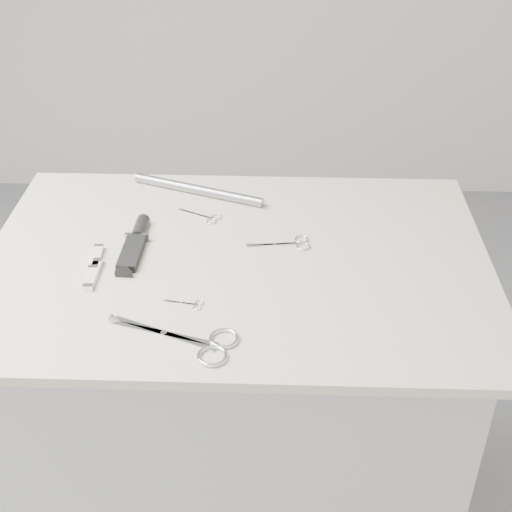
{
  "coord_description": "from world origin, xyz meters",
  "views": [
    {
      "loc": [
        0.08,
        -1.16,
        1.71
      ],
      "look_at": [
        0.04,
        0.01,
        0.92
      ],
      "focal_mm": 50.0,
      "sensor_mm": 36.0,
      "label": 1
    }
  ],
  "objects_px": {
    "large_shears": "(198,342)",
    "pocket_knife_a": "(96,258)",
    "embroidery_scissors_a": "(291,244)",
    "embroidery_scissors_b": "(205,217)",
    "plinth": "(239,425)",
    "sheathed_knife": "(136,242)",
    "pocket_knife_b": "(93,274)",
    "metal_rail": "(198,190)",
    "tiny_scissors": "(189,304)"
  },
  "relations": [
    {
      "from": "large_shears",
      "to": "pocket_knife_a",
      "type": "bearing_deg",
      "value": 152.6
    },
    {
      "from": "embroidery_scissors_a",
      "to": "embroidery_scissors_b",
      "type": "height_order",
      "value": "same"
    },
    {
      "from": "large_shears",
      "to": "embroidery_scissors_b",
      "type": "bearing_deg",
      "value": 113.3
    },
    {
      "from": "plinth",
      "to": "sheathed_knife",
      "type": "height_order",
      "value": "sheathed_knife"
    },
    {
      "from": "pocket_knife_a",
      "to": "plinth",
      "type": "bearing_deg",
      "value": -90.51
    },
    {
      "from": "plinth",
      "to": "pocket_knife_b",
      "type": "relative_size",
      "value": 9.36
    },
    {
      "from": "plinth",
      "to": "metal_rail",
      "type": "xyz_separation_m",
      "value": [
        -0.1,
        0.26,
        0.48
      ]
    },
    {
      "from": "tiny_scissors",
      "to": "sheathed_knife",
      "type": "bearing_deg",
      "value": 133.58
    },
    {
      "from": "plinth",
      "to": "embroidery_scissors_a",
      "type": "distance_m",
      "value": 0.49
    },
    {
      "from": "plinth",
      "to": "metal_rail",
      "type": "relative_size",
      "value": 2.83
    },
    {
      "from": "embroidery_scissors_a",
      "to": "metal_rail",
      "type": "xyz_separation_m",
      "value": [
        -0.21,
        0.2,
        0.01
      ]
    },
    {
      "from": "large_shears",
      "to": "embroidery_scissors_b",
      "type": "relative_size",
      "value": 2.37
    },
    {
      "from": "embroidery_scissors_b",
      "to": "metal_rail",
      "type": "height_order",
      "value": "metal_rail"
    },
    {
      "from": "metal_rail",
      "to": "pocket_knife_b",
      "type": "bearing_deg",
      "value": -116.4
    },
    {
      "from": "embroidery_scissors_a",
      "to": "plinth",
      "type": "bearing_deg",
      "value": -160.15
    },
    {
      "from": "sheathed_knife",
      "to": "metal_rail",
      "type": "xyz_separation_m",
      "value": [
        0.1,
        0.22,
        0.0
      ]
    },
    {
      "from": "metal_rail",
      "to": "tiny_scissors",
      "type": "bearing_deg",
      "value": -86.31
    },
    {
      "from": "pocket_knife_b",
      "to": "embroidery_scissors_a",
      "type": "bearing_deg",
      "value": -71.2
    },
    {
      "from": "tiny_scissors",
      "to": "metal_rail",
      "type": "xyz_separation_m",
      "value": [
        -0.03,
        0.41,
        0.01
      ]
    },
    {
      "from": "large_shears",
      "to": "sheathed_knife",
      "type": "xyz_separation_m",
      "value": [
        -0.16,
        0.3,
        0.0
      ]
    },
    {
      "from": "metal_rail",
      "to": "pocket_knife_a",
      "type": "bearing_deg",
      "value": -121.82
    },
    {
      "from": "embroidery_scissors_b",
      "to": "tiny_scissors",
      "type": "xyz_separation_m",
      "value": [
        -0.0,
        -0.31,
        -0.0
      ]
    },
    {
      "from": "sheathed_knife",
      "to": "metal_rail",
      "type": "relative_size",
      "value": 0.59
    },
    {
      "from": "sheathed_knife",
      "to": "pocket_knife_a",
      "type": "bearing_deg",
      "value": 131.71
    },
    {
      "from": "embroidery_scissors_b",
      "to": "sheathed_knife",
      "type": "bearing_deg",
      "value": -113.01
    },
    {
      "from": "pocket_knife_b",
      "to": "pocket_knife_a",
      "type": "bearing_deg",
      "value": 7.03
    },
    {
      "from": "pocket_knife_b",
      "to": "metal_rail",
      "type": "relative_size",
      "value": 0.3
    },
    {
      "from": "embroidery_scissors_a",
      "to": "pocket_knife_a",
      "type": "distance_m",
      "value": 0.39
    },
    {
      "from": "sheathed_knife",
      "to": "metal_rail",
      "type": "height_order",
      "value": "metal_rail"
    },
    {
      "from": "tiny_scissors",
      "to": "metal_rail",
      "type": "bearing_deg",
      "value": 103.37
    },
    {
      "from": "embroidery_scissors_a",
      "to": "embroidery_scissors_b",
      "type": "xyz_separation_m",
      "value": [
        -0.18,
        0.1,
        -0.0
      ]
    },
    {
      "from": "embroidery_scissors_a",
      "to": "tiny_scissors",
      "type": "xyz_separation_m",
      "value": [
        -0.18,
        -0.21,
        -0.0
      ]
    },
    {
      "from": "embroidery_scissors_a",
      "to": "pocket_knife_b",
      "type": "xyz_separation_m",
      "value": [
        -0.37,
        -0.13,
        0.0
      ]
    },
    {
      "from": "large_shears",
      "to": "sheathed_knife",
      "type": "height_order",
      "value": "sheathed_knife"
    },
    {
      "from": "metal_rail",
      "to": "embroidery_scissors_b",
      "type": "bearing_deg",
      "value": -75.35
    },
    {
      "from": "plinth",
      "to": "tiny_scissors",
      "type": "distance_m",
      "value": 0.5
    },
    {
      "from": "tiny_scissors",
      "to": "embroidery_scissors_a",
      "type": "bearing_deg",
      "value": 58.02
    },
    {
      "from": "tiny_scissors",
      "to": "pocket_knife_a",
      "type": "distance_m",
      "value": 0.24
    },
    {
      "from": "metal_rail",
      "to": "embroidery_scissors_a",
      "type": "bearing_deg",
      "value": -44.24
    },
    {
      "from": "embroidery_scissors_a",
      "to": "pocket_knife_a",
      "type": "height_order",
      "value": "pocket_knife_a"
    },
    {
      "from": "pocket_knife_b",
      "to": "metal_rail",
      "type": "distance_m",
      "value": 0.37
    },
    {
      "from": "pocket_knife_a",
      "to": "embroidery_scissors_b",
      "type": "bearing_deg",
      "value": -53.07
    },
    {
      "from": "large_shears",
      "to": "embroidery_scissors_b",
      "type": "xyz_separation_m",
      "value": [
        -0.03,
        0.41,
        -0.0
      ]
    },
    {
      "from": "plinth",
      "to": "metal_rail",
      "type": "bearing_deg",
      "value": 111.68
    },
    {
      "from": "embroidery_scissors_b",
      "to": "metal_rail",
      "type": "bearing_deg",
      "value": 130.69
    },
    {
      "from": "large_shears",
      "to": "pocket_knife_a",
      "type": "height_order",
      "value": "pocket_knife_a"
    },
    {
      "from": "plinth",
      "to": "embroidery_scissors_a",
      "type": "height_order",
      "value": "embroidery_scissors_a"
    },
    {
      "from": "tiny_scissors",
      "to": "metal_rail",
      "type": "relative_size",
      "value": 0.23
    },
    {
      "from": "embroidery_scissors_b",
      "to": "pocket_knife_a",
      "type": "bearing_deg",
      "value": -113.17
    },
    {
      "from": "tiny_scissors",
      "to": "large_shears",
      "type": "bearing_deg",
      "value": -65.34
    }
  ]
}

